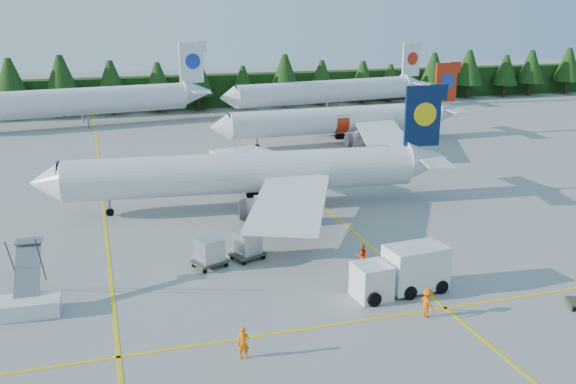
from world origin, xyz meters
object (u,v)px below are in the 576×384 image
object	(u,v)px
airliner_navy	(236,174)
airstairs	(27,301)
service_truck	(400,271)
airliner_red	(334,121)

from	to	relation	value
airliner_navy	airstairs	world-z (taller)	airliner_navy
airstairs	airliner_navy	bearing A→B (deg)	47.60
airstairs	service_truck	distance (m)	23.74
airstairs	service_truck	size ratio (longest dim) A/B	0.84
airliner_navy	service_truck	size ratio (longest dim) A/B	5.80
airstairs	service_truck	xyz separation A→B (m)	(23.36, -4.14, 0.74)
airliner_navy	airliner_red	world-z (taller)	airliner_navy
airstairs	airliner_red	bearing A→B (deg)	51.73
service_truck	airliner_navy	bearing A→B (deg)	101.18
airliner_red	airstairs	world-z (taller)	airliner_red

